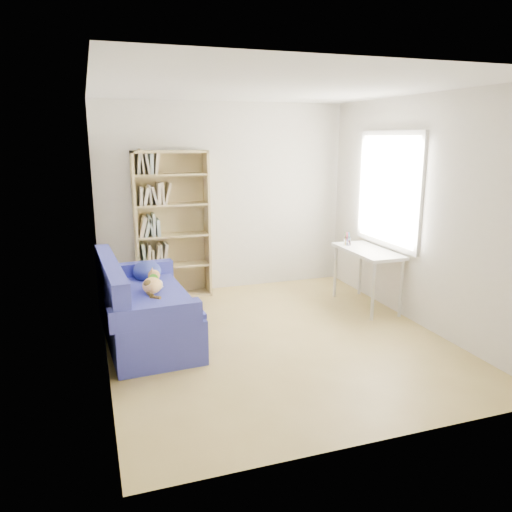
{
  "coord_description": "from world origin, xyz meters",
  "views": [
    {
      "loc": [
        -1.82,
        -4.73,
        2.14
      ],
      "look_at": [
        -0.09,
        0.36,
        0.85
      ],
      "focal_mm": 35.0,
      "sensor_mm": 36.0,
      "label": 1
    }
  ],
  "objects_px": {
    "desk": "(367,256)",
    "pen_cup": "(347,240)",
    "bookshelf": "(172,231)",
    "sofa": "(143,309)"
  },
  "relations": [
    {
      "from": "desk",
      "to": "pen_cup",
      "type": "xyz_separation_m",
      "value": [
        -0.11,
        0.33,
        0.15
      ]
    },
    {
      "from": "desk",
      "to": "pen_cup",
      "type": "distance_m",
      "value": 0.38
    },
    {
      "from": "bookshelf",
      "to": "desk",
      "type": "xyz_separation_m",
      "value": [
        2.26,
        -1.21,
        -0.24
      ]
    },
    {
      "from": "sofa",
      "to": "bookshelf",
      "type": "distance_m",
      "value": 1.57
    },
    {
      "from": "sofa",
      "to": "desk",
      "type": "distance_m",
      "value": 2.85
    },
    {
      "from": "bookshelf",
      "to": "sofa",
      "type": "bearing_deg",
      "value": -112.89
    },
    {
      "from": "sofa",
      "to": "pen_cup",
      "type": "distance_m",
      "value": 2.8
    },
    {
      "from": "sofa",
      "to": "desk",
      "type": "relative_size",
      "value": 1.75
    },
    {
      "from": "bookshelf",
      "to": "desk",
      "type": "height_order",
      "value": "bookshelf"
    },
    {
      "from": "sofa",
      "to": "pen_cup",
      "type": "relative_size",
      "value": 10.45
    }
  ]
}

